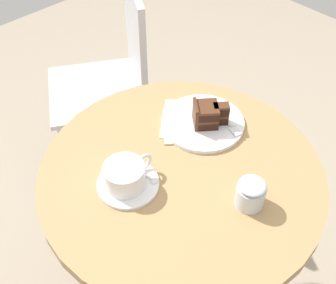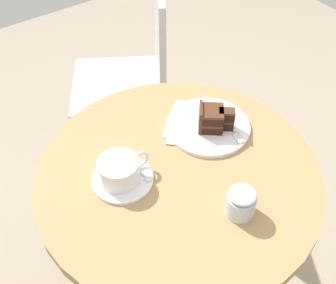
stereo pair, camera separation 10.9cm
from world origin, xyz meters
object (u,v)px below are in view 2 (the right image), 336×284
fork (233,129)px  coffee_cup (120,170)px  napkin (197,125)px  cafe_chair (138,69)px  teaspoon (141,173)px  cake_slice (213,119)px  saucer (123,179)px  cake_plate (208,126)px  sugar_pot (241,202)px

fork → coffee_cup: bearing=-77.4°
coffee_cup → napkin: size_ratio=0.57×
fork → cafe_chair: 0.67m
teaspoon → napkin: (0.23, 0.07, -0.01)m
coffee_cup → teaspoon: coffee_cup is taller
teaspoon → cake_slice: bearing=85.3°
saucer → cake_plate: bearing=4.8°
cake_slice → sugar_pot: 0.28m
saucer → cafe_chair: (0.42, 0.60, -0.20)m
cake_plate → cake_slice: size_ratio=2.27×
coffee_cup → cake_plate: bearing=4.3°
cake_plate → napkin: cake_plate is taller
cake_slice → napkin: bearing=117.8°
coffee_cup → teaspoon: size_ratio=1.36×
teaspoon → cake_slice: size_ratio=0.97×
saucer → cake_plate: 0.29m
napkin → cafe_chair: bearing=75.6°
coffee_cup → sugar_pot: sugar_pot is taller
cake_plate → sugar_pot: bearing=-114.4°
saucer → napkin: (0.27, 0.05, -0.00)m
coffee_cup → fork: (0.34, -0.03, -0.03)m
napkin → fork: bearing=-51.5°
coffee_cup → cafe_chair: bearing=55.0°
coffee_cup → teaspoon: bearing=-18.9°
cake_plate → napkin: (-0.02, 0.03, -0.00)m
cake_slice → napkin: (-0.02, 0.04, -0.04)m
coffee_cup → cafe_chair: 0.77m
cake_plate → napkin: 0.03m
coffee_cup → cake_plate: size_ratio=0.58×
saucer → cake_slice: 0.30m
fork → sugar_pot: 0.27m
teaspoon → fork: bearing=76.8°
coffee_cup → cake_plate: 0.30m
teaspoon → sugar_pot: bearing=19.4°
cake_slice → cafe_chair: 0.65m
napkin → cake_slice: bearing=-62.2°
saucer → coffee_cup: coffee_cup is taller
cake_slice → sugar_pot: cake_slice is taller
teaspoon → coffee_cup: bearing=-119.3°
cake_slice → fork: size_ratio=0.69×
fork → cafe_chair: bearing=-169.2°
teaspoon → cake_slice: 0.25m
napkin → sugar_pot: size_ratio=3.13×
cake_slice → cafe_chair: (0.12, 0.59, -0.23)m
cake_plate → napkin: bearing=125.9°
teaspoon → napkin: bearing=95.8°
cake_plate → teaspoon: bearing=-171.0°
sugar_pot → teaspoon: bearing=119.8°
cake_plate → fork: 0.07m
saucer → napkin: 0.28m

